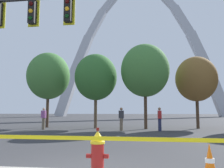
% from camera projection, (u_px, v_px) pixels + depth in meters
% --- Properties ---
extents(fire_hydrant, '(0.46, 0.48, 0.99)m').
position_uv_depth(fire_hydrant, '(98.00, 154.00, 4.94)').
color(fire_hydrant, '#5E0F0D').
rests_on(fire_hydrant, ground).
extents(caution_tape_barrier, '(5.41, 0.17, 0.87)m').
position_uv_depth(caution_tape_barrier, '(118.00, 148.00, 4.73)').
color(caution_tape_barrier, '#232326').
rests_on(caution_tape_barrier, ground).
extents(traffic_cone_by_hydrant, '(0.36, 0.36, 0.73)m').
position_uv_depth(traffic_cone_by_hydrant, '(210.00, 164.00, 4.52)').
color(traffic_cone_by_hydrant, black).
rests_on(traffic_cone_by_hydrant, ground).
extents(monument_arch, '(44.38, 2.48, 36.38)m').
position_uv_depth(monument_arch, '(138.00, 55.00, 63.62)').
color(monument_arch, '#B2B5BC').
rests_on(monument_arch, ground).
extents(tree_far_left, '(3.59, 3.59, 6.29)m').
position_uv_depth(tree_far_left, '(48.00, 76.00, 20.59)').
color(tree_far_left, '#473323').
rests_on(tree_far_left, ground).
extents(tree_left_mid, '(3.39, 3.39, 5.93)m').
position_uv_depth(tree_left_mid, '(96.00, 77.00, 19.56)').
color(tree_left_mid, brown).
rests_on(tree_left_mid, ground).
extents(tree_center_left, '(3.73, 3.73, 6.53)m').
position_uv_depth(tree_center_left, '(145.00, 70.00, 18.79)').
color(tree_center_left, '#473323').
rests_on(tree_center_left, ground).
extents(tree_center_right, '(3.23, 3.23, 5.65)m').
position_uv_depth(tree_center_right, '(196.00, 79.00, 19.19)').
color(tree_center_right, '#473323').
rests_on(tree_center_right, ground).
extents(pedestrian_walking_left, '(0.38, 0.27, 1.59)m').
position_uv_depth(pedestrian_walking_left, '(44.00, 118.00, 17.88)').
color(pedestrian_walking_left, brown).
rests_on(pedestrian_walking_left, ground).
extents(pedestrian_standing_center, '(0.35, 0.22, 1.59)m').
position_uv_depth(pedestrian_standing_center, '(121.00, 119.00, 16.77)').
color(pedestrian_standing_center, brown).
rests_on(pedestrian_standing_center, ground).
extents(pedestrian_walking_right, '(0.25, 0.37, 1.59)m').
position_uv_depth(pedestrian_walking_right, '(160.00, 119.00, 16.42)').
color(pedestrian_walking_right, '#232847').
rests_on(pedestrian_walking_right, ground).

